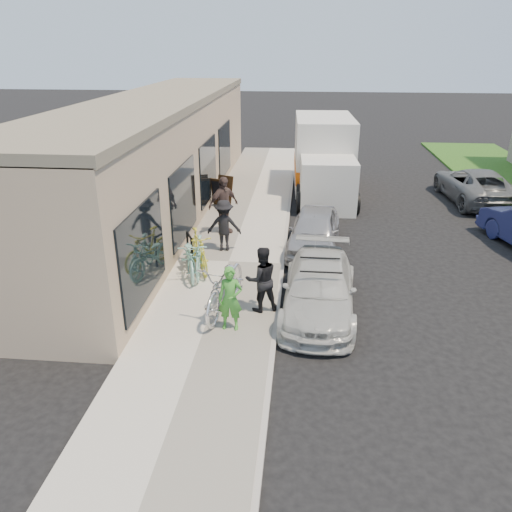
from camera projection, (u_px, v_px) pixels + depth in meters
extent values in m
plane|color=black|center=(296.00, 322.00, 11.55)|extent=(120.00, 120.00, 0.00)
cube|color=#BBB5A8|center=(229.00, 264.00, 14.44)|extent=(3.00, 34.00, 0.15)
cube|color=#A49E96|center=(282.00, 266.00, 14.31)|extent=(0.12, 34.00, 0.13)
cube|color=tan|center=(161.00, 159.00, 18.55)|extent=(3.50, 20.00, 4.00)
cube|color=#786E5A|center=(156.00, 100.00, 17.72)|extent=(3.60, 20.00, 0.25)
cube|color=black|center=(143.00, 253.00, 11.23)|extent=(0.06, 3.00, 2.20)
cube|color=black|center=(184.00, 202.00, 14.89)|extent=(0.06, 3.00, 2.20)
cube|color=black|center=(208.00, 170.00, 18.55)|extent=(0.06, 3.00, 2.20)
cube|color=black|center=(225.00, 149.00, 22.21)|extent=(0.06, 3.00, 2.20)
cylinder|color=black|center=(192.00, 254.00, 13.81)|extent=(0.06, 0.06, 0.88)
cylinder|color=black|center=(188.00, 246.00, 14.32)|extent=(0.06, 0.06, 0.88)
cylinder|color=black|center=(189.00, 235.00, 13.89)|extent=(0.30, 0.56, 0.06)
cube|color=black|center=(219.00, 192.00, 19.06)|extent=(0.72, 0.51, 1.09)
cube|color=black|center=(225.00, 190.00, 19.38)|extent=(0.72, 0.51, 1.09)
cube|color=black|center=(219.00, 191.00, 19.00)|extent=(0.56, 0.38, 0.79)
imported|color=#B9B9B5|center=(319.00, 288.00, 11.83)|extent=(1.91, 4.24, 1.21)
cylinder|color=black|center=(321.00, 273.00, 11.17)|extent=(0.95, 0.04, 0.04)
cylinder|color=black|center=(320.00, 258.00, 11.90)|extent=(0.95, 0.04, 0.04)
imported|color=#A1A1A6|center=(314.00, 231.00, 15.38)|extent=(1.86, 3.83, 1.26)
cube|color=silver|center=(328.00, 185.00, 19.00)|extent=(2.14, 2.14, 1.96)
cube|color=black|center=(328.00, 174.00, 18.84)|extent=(1.91, 0.13, 0.93)
cube|color=silver|center=(323.00, 152.00, 21.60)|extent=(2.54, 4.43, 3.00)
cube|color=#D3560C|center=(322.00, 168.00, 21.87)|extent=(2.56, 4.45, 0.57)
cylinder|color=black|center=(300.00, 203.00, 18.81)|extent=(0.29, 0.84, 0.83)
cylinder|color=black|center=(355.00, 204.00, 18.69)|extent=(0.29, 0.84, 0.83)
cylinder|color=black|center=(300.00, 194.00, 19.85)|extent=(0.29, 0.84, 0.83)
cylinder|color=black|center=(352.00, 195.00, 19.74)|extent=(0.29, 0.84, 0.83)
cylinder|color=black|center=(298.00, 171.00, 23.45)|extent=(0.29, 0.84, 0.83)
cylinder|color=black|center=(342.00, 172.00, 23.34)|extent=(0.29, 0.84, 0.83)
imported|color=#5B5D60|center=(475.00, 185.00, 20.17)|extent=(2.57, 4.97, 1.34)
imported|color=silver|center=(226.00, 285.00, 11.55)|extent=(1.26, 2.55, 1.28)
imported|color=green|center=(230.00, 299.00, 10.75)|extent=(0.54, 0.36, 1.46)
imported|color=black|center=(261.00, 279.00, 11.50)|extent=(0.93, 0.84, 1.58)
imported|color=#8ACDBE|center=(199.00, 257.00, 13.42)|extent=(0.66, 1.72, 1.01)
imported|color=#8ACDBE|center=(190.00, 257.00, 13.42)|extent=(1.20, 2.03, 1.01)
imported|color=gold|center=(199.00, 251.00, 13.69)|extent=(1.26, 1.91, 1.12)
imported|color=black|center=(224.00, 225.00, 14.93)|extent=(1.05, 0.66, 1.56)
imported|color=brown|center=(223.00, 205.00, 16.24)|extent=(1.12, 1.10, 1.89)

